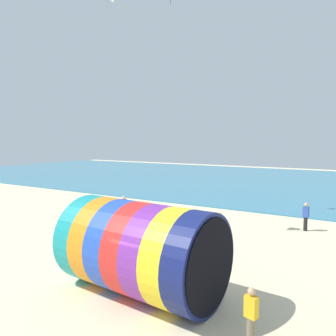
% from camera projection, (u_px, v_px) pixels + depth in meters
% --- Properties ---
extents(ground_plane, '(120.00, 120.00, 0.00)m').
position_uv_depth(ground_plane, '(160.00, 306.00, 11.48)').
color(ground_plane, beige).
extents(sea, '(120.00, 40.00, 0.10)m').
position_uv_depth(sea, '(309.00, 184.00, 42.39)').
color(sea, teal).
rests_on(sea, ground).
extents(giant_inflatable_tube, '(6.25, 3.92, 3.47)m').
position_uv_depth(giant_inflatable_tube, '(141.00, 249.00, 12.29)').
color(giant_inflatable_tube, teal).
rests_on(giant_inflatable_tube, ground).
extents(kite_handler, '(0.41, 0.32, 1.70)m').
position_uv_depth(kite_handler, '(251.00, 316.00, 9.19)').
color(kite_handler, '#726651').
rests_on(kite_handler, ground).
extents(bystander_near_water, '(0.40, 0.29, 1.81)m').
position_uv_depth(bystander_near_water, '(306.00, 216.00, 20.83)').
color(bystander_near_water, black).
rests_on(bystander_near_water, ground).
extents(bystander_mid_beach, '(0.42, 0.35, 1.58)m').
position_uv_depth(bystander_mid_beach, '(124.00, 206.00, 24.66)').
color(bystander_mid_beach, '#726651').
rests_on(bystander_mid_beach, ground).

